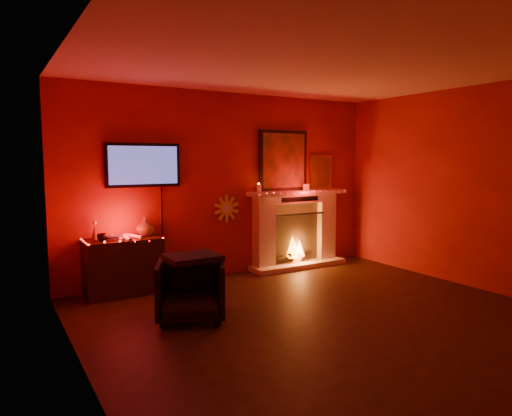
# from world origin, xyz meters

# --- Properties ---
(room) EXTENTS (5.00, 5.00, 5.00)m
(room) POSITION_xyz_m (0.00, 0.00, 1.35)
(room) COLOR black
(room) RESTS_ON ground
(floor) EXTENTS (5.00, 5.00, 0.00)m
(floor) POSITION_xyz_m (0.00, 0.00, 0.00)
(floor) COLOR black
(floor) RESTS_ON ground
(fireplace) EXTENTS (1.72, 0.40, 2.18)m
(fireplace) POSITION_xyz_m (1.14, 2.39, 0.72)
(fireplace) COLOR beige
(fireplace) RESTS_ON floor
(tv) EXTENTS (1.00, 0.07, 1.24)m
(tv) POSITION_xyz_m (-1.30, 2.45, 1.65)
(tv) COLOR black
(tv) RESTS_ON room
(sunburst_clock) EXTENTS (0.40, 0.03, 0.40)m
(sunburst_clock) POSITION_xyz_m (-0.05, 2.48, 1.00)
(sunburst_clock) COLOR gold
(sunburst_clock) RESTS_ON room
(console_table) EXTENTS (0.95, 0.55, 0.97)m
(console_table) POSITION_xyz_m (-1.64, 2.26, 0.39)
(console_table) COLOR black
(console_table) RESTS_ON floor
(armchair) EXTENTS (0.94, 0.95, 0.66)m
(armchair) POSITION_xyz_m (-1.27, 0.95, 0.33)
(armchair) COLOR black
(armchair) RESTS_ON floor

